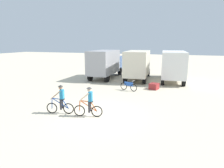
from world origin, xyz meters
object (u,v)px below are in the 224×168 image
object	(u,v)px
box_truck_white_box	(173,65)
box_truck_cream_rv	(138,64)
box_truck_grey_hauler	(105,63)
bicycle_spare	(129,86)
cyclist_orange_shirt	(61,100)
supply_crate	(154,86)
cyclist_cowboy_hat	(89,103)

from	to	relation	value
box_truck_white_box	box_truck_cream_rv	bearing A→B (deg)	-175.92
box_truck_grey_hauler	bicycle_spare	xyz separation A→B (m)	(4.26, -5.29, -1.48)
box_truck_white_box	cyclist_orange_shirt	distance (m)	14.22
cyclist_orange_shirt	supply_crate	size ratio (longest dim) A/B	2.28
box_truck_cream_rv	cyclist_orange_shirt	bearing A→B (deg)	-99.82
cyclist_orange_shirt	cyclist_cowboy_hat	world-z (taller)	same
box_truck_cream_rv	cyclist_cowboy_hat	distance (m)	12.48
bicycle_spare	supply_crate	xyz separation A→B (m)	(2.13, 1.26, -0.12)
cyclist_orange_shirt	box_truck_grey_hauler	bearing A→B (deg)	98.18
box_truck_cream_rv	box_truck_grey_hauler	bearing A→B (deg)	-176.83
box_truck_white_box	supply_crate	xyz separation A→B (m)	(-1.43, -4.53, -1.60)
box_truck_grey_hauler	cyclist_cowboy_hat	bearing A→B (deg)	-73.48
cyclist_orange_shirt	cyclist_cowboy_hat	distance (m)	1.85
box_truck_grey_hauler	box_truck_white_box	size ratio (longest dim) A/B	0.98
box_truck_grey_hauler	bicycle_spare	world-z (taller)	box_truck_grey_hauler
box_truck_cream_rv	bicycle_spare	bearing A→B (deg)	-86.69
box_truck_grey_hauler	box_truck_white_box	bearing A→B (deg)	3.62
bicycle_spare	cyclist_orange_shirt	bearing A→B (deg)	-109.49
bicycle_spare	box_truck_grey_hauler	bearing A→B (deg)	128.86
cyclist_orange_shirt	box_truck_white_box	bearing A→B (deg)	64.74
box_truck_grey_hauler	cyclist_orange_shirt	bearing A→B (deg)	-81.82
cyclist_cowboy_hat	bicycle_spare	bearing A→B (deg)	84.71
cyclist_cowboy_hat	supply_crate	distance (m)	8.65
box_truck_cream_rv	supply_crate	world-z (taller)	box_truck_cream_rv
cyclist_orange_shirt	bicycle_spare	distance (m)	7.48
box_truck_white_box	supply_crate	bearing A→B (deg)	-107.57
box_truck_grey_hauler	bicycle_spare	bearing A→B (deg)	-51.14
box_truck_grey_hauler	bicycle_spare	distance (m)	6.95
bicycle_spare	cyclist_cowboy_hat	bearing A→B (deg)	-95.29
cyclist_orange_shirt	cyclist_cowboy_hat	size ratio (longest dim) A/B	1.00
box_truck_white_box	supply_crate	world-z (taller)	box_truck_white_box
supply_crate	box_truck_grey_hauler	bearing A→B (deg)	147.73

